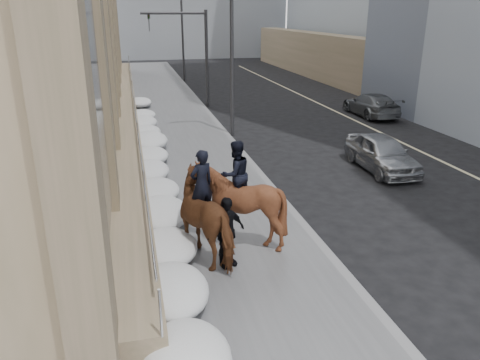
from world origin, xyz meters
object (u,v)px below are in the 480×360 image
at_px(pedestrian, 226,232).
at_px(car_silver, 382,153).
at_px(car_grey, 371,105).
at_px(mounted_horse_left, 210,215).
at_px(mounted_horse_right, 236,201).

relative_size(pedestrian, car_silver, 0.43).
bearing_deg(car_grey, mounted_horse_left, 51.44).
xyz_separation_m(mounted_horse_right, car_grey, (11.51, 14.37, -0.66)).
distance_m(mounted_horse_left, mounted_horse_right, 0.86).
height_order(mounted_horse_right, pedestrian, mounted_horse_right).
xyz_separation_m(mounted_horse_left, pedestrian, (0.27, -0.58, -0.23)).
bearing_deg(car_silver, mounted_horse_right, -142.46).
relative_size(pedestrian, car_grey, 0.38).
distance_m(car_silver, car_grey, 10.36).
relative_size(mounted_horse_right, car_grey, 0.60).
xyz_separation_m(mounted_horse_left, car_grey, (12.26, 14.78, -0.55)).
height_order(mounted_horse_left, mounted_horse_right, mounted_horse_right).
xyz_separation_m(mounted_horse_right, pedestrian, (-0.48, -0.99, -0.34)).
distance_m(mounted_horse_left, pedestrian, 0.68).
height_order(mounted_horse_left, pedestrian, mounted_horse_left).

